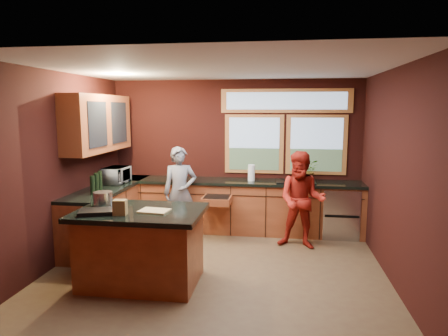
% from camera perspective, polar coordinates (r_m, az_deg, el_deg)
% --- Properties ---
extents(floor, '(4.50, 4.50, 0.00)m').
position_cam_1_polar(floor, '(5.71, -0.91, -14.02)').
color(floor, brown).
rests_on(floor, ground).
extents(room_shell, '(4.52, 4.02, 2.71)m').
position_cam_1_polar(room_shell, '(5.73, -6.36, 4.57)').
color(room_shell, black).
rests_on(room_shell, ground).
extents(back_counter, '(4.50, 0.64, 0.93)m').
position_cam_1_polar(back_counter, '(7.14, 2.85, -5.46)').
color(back_counter, '#622C17').
rests_on(back_counter, floor).
extents(left_counter, '(0.64, 2.30, 0.93)m').
position_cam_1_polar(left_counter, '(6.89, -16.07, -6.30)').
color(left_counter, '#622C17').
rests_on(left_counter, floor).
extents(island, '(1.55, 1.05, 0.95)m').
position_cam_1_polar(island, '(5.19, -11.75, -10.89)').
color(island, '#622C17').
rests_on(island, floor).
extents(person_grey, '(0.66, 0.53, 1.55)m').
position_cam_1_polar(person_grey, '(6.82, -6.31, -3.48)').
color(person_grey, slate).
rests_on(person_grey, floor).
extents(person_red, '(0.84, 0.71, 1.53)m').
position_cam_1_polar(person_red, '(6.37, 11.03, -4.54)').
color(person_red, maroon).
rests_on(person_red, floor).
extents(microwave, '(0.36, 0.51, 0.27)m').
position_cam_1_polar(microwave, '(7.00, -15.13, -1.00)').
color(microwave, '#999999').
rests_on(microwave, left_counter).
extents(potted_plant, '(0.35, 0.30, 0.39)m').
position_cam_1_polar(potted_plant, '(7.05, 11.93, -0.34)').
color(potted_plant, '#999999').
rests_on(potted_plant, back_counter).
extents(paper_towel, '(0.12, 0.12, 0.28)m').
position_cam_1_polar(paper_towel, '(7.01, 3.93, -0.68)').
color(paper_towel, white).
rests_on(paper_towel, back_counter).
extents(cutting_board, '(0.38, 0.29, 0.02)m').
position_cam_1_polar(cutting_board, '(4.94, -9.92, -6.05)').
color(cutting_board, tan).
rests_on(cutting_board, island).
extents(stock_pot, '(0.24, 0.24, 0.18)m').
position_cam_1_polar(stock_pot, '(5.38, -16.91, -4.23)').
color(stock_pot, silver).
rests_on(stock_pot, island).
extents(paper_bag, '(0.16, 0.14, 0.18)m').
position_cam_1_polar(paper_bag, '(4.86, -14.62, -5.47)').
color(paper_bag, brown).
rests_on(paper_bag, island).
extents(black_tray, '(0.47, 0.40, 0.05)m').
position_cam_1_polar(black_tray, '(5.00, -17.78, -5.98)').
color(black_tray, black).
rests_on(black_tray, island).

